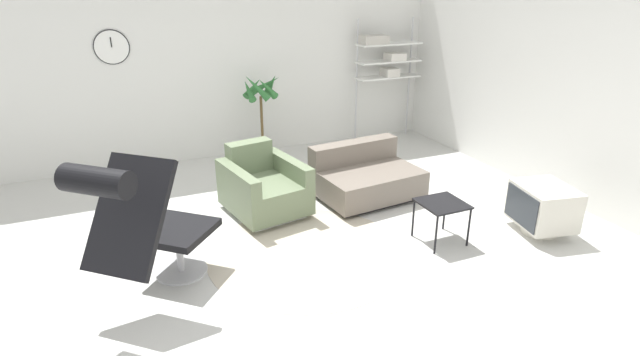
{
  "coord_description": "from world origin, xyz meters",
  "views": [
    {
      "loc": [
        -1.53,
        -3.89,
        2.36
      ],
      "look_at": [
        0.27,
        0.23,
        0.55
      ],
      "focal_mm": 28.0,
      "sensor_mm": 36.0,
      "label": 1
    }
  ],
  "objects_px": {
    "crt_television": "(543,208)",
    "potted_plant": "(262,116)",
    "lounge_chair": "(141,217)",
    "couch_low": "(365,178)",
    "side_table": "(442,207)",
    "shelf_unit": "(386,58)",
    "armchair_red": "(263,189)"
  },
  "relations": [
    {
      "from": "lounge_chair",
      "to": "armchair_red",
      "type": "height_order",
      "value": "lounge_chair"
    },
    {
      "from": "armchair_red",
      "to": "shelf_unit",
      "type": "distance_m",
      "value": 3.2
    },
    {
      "from": "lounge_chair",
      "to": "armchair_red",
      "type": "bearing_deg",
      "value": 83.81
    },
    {
      "from": "lounge_chair",
      "to": "potted_plant",
      "type": "xyz_separation_m",
      "value": [
        1.78,
        2.74,
        -0.09
      ]
    },
    {
      "from": "crt_television",
      "to": "potted_plant",
      "type": "bearing_deg",
      "value": 42.63
    },
    {
      "from": "potted_plant",
      "to": "shelf_unit",
      "type": "height_order",
      "value": "shelf_unit"
    },
    {
      "from": "couch_low",
      "to": "crt_television",
      "type": "bearing_deg",
      "value": 122.92
    },
    {
      "from": "side_table",
      "to": "lounge_chair",
      "type": "bearing_deg",
      "value": 177.15
    },
    {
      "from": "lounge_chair",
      "to": "armchair_red",
      "type": "xyz_separation_m",
      "value": [
        1.29,
        1.16,
        -0.45
      ]
    },
    {
      "from": "armchair_red",
      "to": "couch_low",
      "type": "xyz_separation_m",
      "value": [
        1.2,
        -0.07,
        -0.05
      ]
    },
    {
      "from": "crt_television",
      "to": "potted_plant",
      "type": "relative_size",
      "value": 0.53
    },
    {
      "from": "armchair_red",
      "to": "crt_television",
      "type": "bearing_deg",
      "value": 136.81
    },
    {
      "from": "crt_television",
      "to": "potted_plant",
      "type": "distance_m",
      "value": 3.66
    },
    {
      "from": "side_table",
      "to": "potted_plant",
      "type": "distance_m",
      "value": 3.01
    },
    {
      "from": "lounge_chair",
      "to": "side_table",
      "type": "distance_m",
      "value": 2.66
    },
    {
      "from": "lounge_chair",
      "to": "potted_plant",
      "type": "bearing_deg",
      "value": 98.75
    },
    {
      "from": "armchair_red",
      "to": "side_table",
      "type": "distance_m",
      "value": 1.87
    },
    {
      "from": "side_table",
      "to": "shelf_unit",
      "type": "relative_size",
      "value": 0.23
    },
    {
      "from": "crt_television",
      "to": "couch_low",
      "type": "bearing_deg",
      "value": 50.18
    },
    {
      "from": "armchair_red",
      "to": "crt_television",
      "type": "xyz_separation_m",
      "value": [
        2.37,
        -1.54,
        -0.0
      ]
    },
    {
      "from": "armchair_red",
      "to": "potted_plant",
      "type": "height_order",
      "value": "potted_plant"
    },
    {
      "from": "lounge_chair",
      "to": "couch_low",
      "type": "distance_m",
      "value": 2.76
    },
    {
      "from": "lounge_chair",
      "to": "potted_plant",
      "type": "distance_m",
      "value": 3.27
    },
    {
      "from": "potted_plant",
      "to": "shelf_unit",
      "type": "xyz_separation_m",
      "value": [
        1.99,
        0.17,
        0.63
      ]
    },
    {
      "from": "side_table",
      "to": "crt_television",
      "type": "xyz_separation_m",
      "value": [
        1.02,
        -0.25,
        -0.1
      ]
    },
    {
      "from": "armchair_red",
      "to": "couch_low",
      "type": "distance_m",
      "value": 1.2
    },
    {
      "from": "lounge_chair",
      "to": "armchair_red",
      "type": "relative_size",
      "value": 1.28
    },
    {
      "from": "armchair_red",
      "to": "crt_television",
      "type": "distance_m",
      "value": 2.83
    },
    {
      "from": "lounge_chair",
      "to": "potted_plant",
      "type": "relative_size",
      "value": 1.01
    },
    {
      "from": "armchair_red",
      "to": "crt_television",
      "type": "relative_size",
      "value": 1.51
    },
    {
      "from": "potted_plant",
      "to": "lounge_chair",
      "type": "bearing_deg",
      "value": -123.04
    },
    {
      "from": "couch_low",
      "to": "shelf_unit",
      "type": "distance_m",
      "value": 2.46
    }
  ]
}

